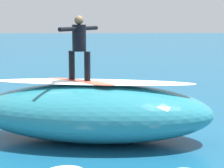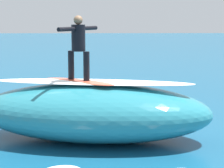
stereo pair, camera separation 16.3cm
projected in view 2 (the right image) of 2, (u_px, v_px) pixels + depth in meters
The scene contains 7 objects.
ground_plane at pixel (85, 121), 13.09m from camera, with size 120.00×120.00×0.00m, color #145175.
wave_crest at pixel (93, 112), 11.01m from camera, with size 6.01×2.66×1.47m, color teal.
wave_foam_lip at pixel (93, 82), 10.89m from camera, with size 5.11×0.93×0.08m, color white.
surfboard_riding at pixel (79, 82), 10.93m from camera, with size 2.11×0.56×0.09m, color #E0563D.
surfer_riding at pixel (78, 43), 10.78m from camera, with size 0.94×1.32×1.61m.
surfboard_paddling at pixel (138, 112), 14.11m from camera, with size 2.17×0.52×0.09m, color yellow.
surfer_paddling at pixel (136, 107), 13.98m from camera, with size 1.04×1.53×0.30m.
Camera 2 is at (-0.55, 12.75, 3.21)m, focal length 69.44 mm.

